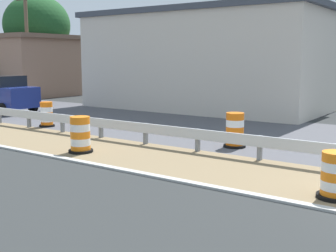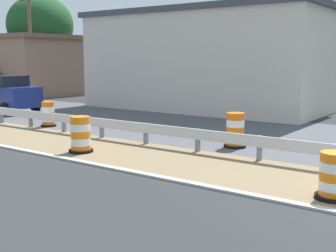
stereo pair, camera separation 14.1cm
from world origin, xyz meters
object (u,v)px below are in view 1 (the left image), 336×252
object	(u,v)px
traffic_barrel_mid	(80,136)
traffic_barrel_far	(47,115)
car_lead_near_lane	(2,94)
utility_pole_mid	(27,44)
traffic_barrel_close	(235,132)
traffic_barrel_nearest	(336,178)
utility_pole_near	(289,25)

from	to	relation	value
traffic_barrel_mid	traffic_barrel_far	distance (m)	5.60
car_lead_near_lane	utility_pole_mid	distance (m)	7.29
traffic_barrel_mid	utility_pole_mid	bearing A→B (deg)	57.18
traffic_barrel_close	traffic_barrel_nearest	bearing A→B (deg)	-131.02
car_lead_near_lane	traffic_barrel_nearest	bearing A→B (deg)	166.24
traffic_barrel_close	traffic_barrel_far	size ratio (longest dim) A/B	1.08
traffic_barrel_nearest	traffic_barrel_close	world-z (taller)	traffic_barrel_close
traffic_barrel_close	traffic_barrel_far	distance (m)	8.39
traffic_barrel_nearest	traffic_barrel_mid	bearing A→B (deg)	89.04
traffic_barrel_far	utility_pole_near	distance (m)	11.24
traffic_barrel_nearest	utility_pole_near	world-z (taller)	utility_pole_near
traffic_barrel_nearest	car_lead_near_lane	world-z (taller)	car_lead_near_lane
traffic_barrel_close	traffic_barrel_mid	size ratio (longest dim) A/B	1.02
utility_pole_near	car_lead_near_lane	bearing A→B (deg)	112.61
traffic_barrel_nearest	utility_pole_near	bearing A→B (deg)	25.54
traffic_barrel_close	traffic_barrel_far	xyz separation A→B (m)	(-0.66, 8.36, -0.04)
car_lead_near_lane	utility_pole_mid	world-z (taller)	utility_pole_mid
traffic_barrel_far	car_lead_near_lane	bearing A→B (deg)	71.76
utility_pole_mid	traffic_barrel_close	bearing A→B (deg)	-108.88
traffic_barrel_close	car_lead_near_lane	size ratio (longest dim) A/B	0.27
traffic_barrel_nearest	traffic_barrel_close	xyz separation A→B (m)	(3.53, 4.06, 0.07)
traffic_barrel_close	utility_pole_mid	bearing A→B (deg)	71.12
car_lead_near_lane	utility_pole_near	size ratio (longest dim) A/B	0.51
traffic_barrel_close	car_lead_near_lane	world-z (taller)	car_lead_near_lane
traffic_barrel_far	utility_pole_mid	xyz separation A→B (m)	(7.03, 10.28, 3.27)
traffic_barrel_far	utility_pole_mid	size ratio (longest dim) A/B	0.14
traffic_barrel_far	traffic_barrel_mid	bearing A→B (deg)	-119.34
traffic_barrel_mid	utility_pole_near	distance (m)	11.21
traffic_barrel_far	car_lead_near_lane	size ratio (longest dim) A/B	0.25
traffic_barrel_nearest	utility_pole_near	distance (m)	12.11
traffic_barrel_close	traffic_barrel_mid	bearing A→B (deg)	134.44
car_lead_near_lane	traffic_barrel_close	bearing A→B (deg)	175.85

